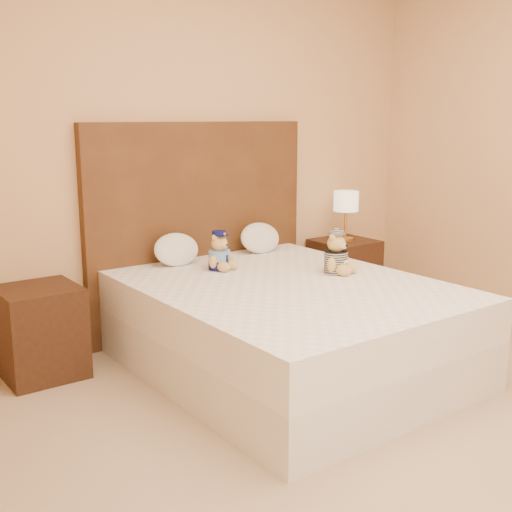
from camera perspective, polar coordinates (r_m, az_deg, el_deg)
The scene contains 11 objects.
ground at distance 3.30m, azimuth 16.51°, elevation -15.99°, with size 4.00×4.50×0.00m, color tan.
room_walls at distance 3.22m, azimuth 11.81°, elevation 16.91°, with size 4.04×4.52×2.72m.
bed at distance 3.95m, azimuth 2.78°, elevation -6.30°, with size 1.60×2.00×0.55m.
headboard at distance 4.64m, azimuth -5.03°, elevation 2.51°, with size 1.75×0.08×1.50m, color #523418.
nightstand_left at distance 4.07m, azimuth -18.60°, elevation -6.40°, with size 0.45×0.45×0.55m, color #381F11.
nightstand_right at distance 5.33m, azimuth 7.82°, elevation -1.50°, with size 0.45×0.45×0.55m, color #381F11.
lamp at distance 5.22m, azimuth 8.00°, elevation 4.62°, with size 0.20×0.20×0.40m.
teddy_police at distance 4.21m, azimuth -3.27°, elevation 0.50°, with size 0.22×0.21×0.25m, color tan, non-canonical shape.
teddy_prisoner at distance 4.13m, azimuth 7.13°, elevation 0.31°, with size 0.24×0.23×0.27m, color tan, non-canonical shape.
pillow_left at distance 4.36m, azimuth -7.09°, elevation 0.72°, with size 0.33×0.21×0.23m, color white.
pillow_right at distance 4.74m, azimuth 0.37°, elevation 1.75°, with size 0.34×0.22×0.24m, color white.
Camera 1 is at (-2.37, -1.70, 1.53)m, focal length 45.00 mm.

